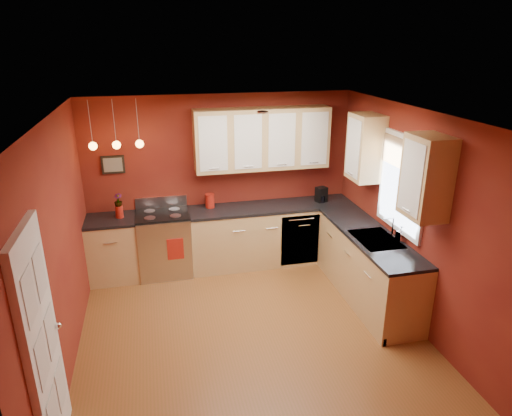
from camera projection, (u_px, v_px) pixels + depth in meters
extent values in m
plane|color=brown|center=(251.00, 333.00, 5.50)|extent=(4.20, 4.20, 0.00)
cube|color=white|center=(251.00, 116.00, 4.59)|extent=(4.00, 4.20, 0.02)
cube|color=maroon|center=(221.00, 181.00, 6.96)|extent=(4.00, 0.02, 2.60)
cube|color=maroon|center=(318.00, 354.00, 3.13)|extent=(4.00, 0.02, 2.60)
cube|color=maroon|center=(59.00, 252.00, 4.62)|extent=(0.02, 4.20, 2.60)
cube|color=maroon|center=(413.00, 219.00, 5.47)|extent=(0.02, 4.20, 2.60)
cube|color=tan|center=(114.00, 250.00, 6.63)|extent=(0.70, 0.60, 0.90)
cube|color=tan|center=(272.00, 235.00, 7.14)|extent=(2.54, 0.60, 0.90)
cube|color=tan|center=(368.00, 268.00, 6.11)|extent=(0.60, 2.10, 0.90)
cube|color=black|center=(110.00, 220.00, 6.47)|extent=(0.70, 0.62, 0.04)
cube|color=black|center=(272.00, 207.00, 6.97)|extent=(2.54, 0.62, 0.04)
cube|color=black|center=(371.00, 236.00, 5.95)|extent=(0.62, 2.10, 0.04)
cube|color=#B6B6BB|center=(165.00, 244.00, 6.78)|extent=(0.76, 0.64, 0.92)
cube|color=black|center=(166.00, 252.00, 6.50)|extent=(0.55, 0.02, 0.32)
cylinder|color=#B6B6BB|center=(164.00, 237.00, 6.41)|extent=(0.60, 0.02, 0.02)
cube|color=black|center=(162.00, 215.00, 6.62)|extent=(0.76, 0.60, 0.03)
cylinder|color=#96969B|center=(150.00, 218.00, 6.44)|extent=(0.16, 0.16, 0.01)
cylinder|color=#96969B|center=(175.00, 216.00, 6.52)|extent=(0.16, 0.16, 0.01)
cylinder|color=#96969B|center=(149.00, 211.00, 6.70)|extent=(0.16, 0.16, 0.01)
cylinder|color=#96969B|center=(174.00, 209.00, 6.78)|extent=(0.16, 0.16, 0.01)
cube|color=#B6B6BB|center=(161.00, 202.00, 6.86)|extent=(0.76, 0.04, 0.16)
cube|color=#B6B6BB|center=(300.00, 240.00, 6.95)|extent=(0.60, 0.02, 0.80)
cube|color=#96969B|center=(376.00, 241.00, 5.81)|extent=(0.50, 0.70, 0.05)
cube|color=black|center=(370.00, 236.00, 5.97)|extent=(0.42, 0.30, 0.02)
cube|color=black|center=(382.00, 247.00, 5.66)|extent=(0.42, 0.30, 0.02)
cylinder|color=silver|center=(393.00, 227.00, 5.80)|extent=(0.02, 0.02, 0.28)
cylinder|color=silver|center=(389.00, 218.00, 5.74)|extent=(0.16, 0.02, 0.02)
cube|color=white|center=(402.00, 184.00, 5.62)|extent=(0.04, 1.02, 1.22)
cube|color=white|center=(401.00, 184.00, 5.62)|extent=(0.01, 0.90, 1.10)
cube|color=#A37B51|center=(403.00, 155.00, 5.48)|extent=(0.02, 0.96, 0.36)
cube|color=white|center=(43.00, 348.00, 3.62)|extent=(0.06, 0.82, 2.05)
cube|color=silver|center=(30.00, 296.00, 3.27)|extent=(0.00, 0.28, 0.40)
cube|color=silver|center=(40.00, 273.00, 3.59)|extent=(0.00, 0.28, 0.40)
cube|color=silver|center=(42.00, 359.00, 3.46)|extent=(0.00, 0.28, 0.40)
cube|color=silver|center=(51.00, 331.00, 3.79)|extent=(0.00, 0.28, 0.40)
cube|color=silver|center=(53.00, 415.00, 3.65)|extent=(0.00, 0.28, 0.40)
cube|color=silver|center=(61.00, 384.00, 3.98)|extent=(0.00, 0.28, 0.40)
sphere|color=silver|center=(58.00, 326.00, 3.95)|extent=(0.06, 0.06, 0.06)
cube|color=tan|center=(262.00, 139.00, 6.70)|extent=(2.00, 0.35, 0.90)
cube|color=tan|center=(392.00, 161.00, 5.50)|extent=(0.35, 1.95, 0.90)
cube|color=black|center=(113.00, 165.00, 6.49)|extent=(0.32, 0.03, 0.26)
cylinder|color=#96969B|center=(90.00, 123.00, 5.92)|extent=(0.01, 0.01, 0.60)
sphere|color=#FFA53F|center=(93.00, 146.00, 6.02)|extent=(0.11, 0.11, 0.11)
cylinder|color=#96969B|center=(114.00, 123.00, 5.98)|extent=(0.01, 0.01, 0.60)
sphere|color=#FFA53F|center=(117.00, 145.00, 6.09)|extent=(0.11, 0.11, 0.11)
cylinder|color=#96969B|center=(138.00, 122.00, 6.05)|extent=(0.01, 0.01, 0.60)
sphere|color=#FFA53F|center=(140.00, 144.00, 6.15)|extent=(0.11, 0.11, 0.11)
cylinder|color=#9E1B11|center=(210.00, 201.00, 6.85)|extent=(0.13, 0.13, 0.20)
cylinder|color=#9E1B11|center=(210.00, 195.00, 6.82)|extent=(0.14, 0.14, 0.02)
cylinder|color=#9E1B11|center=(119.00, 212.00, 6.47)|extent=(0.11, 0.11, 0.17)
imported|color=#9E1B11|center=(118.00, 201.00, 6.41)|extent=(0.14, 0.14, 0.20)
cube|color=black|center=(321.00, 194.00, 7.11)|extent=(0.19, 0.17, 0.23)
cylinder|color=black|center=(322.00, 199.00, 7.09)|extent=(0.11, 0.11, 0.11)
imported|color=silver|center=(401.00, 234.00, 5.69)|extent=(0.12, 0.12, 0.21)
cube|color=#9E1B11|center=(175.00, 249.00, 6.49)|extent=(0.23, 0.02, 0.32)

